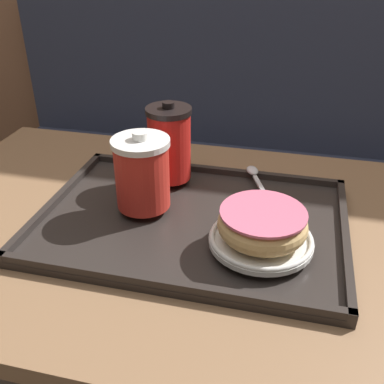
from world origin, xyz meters
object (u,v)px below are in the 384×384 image
(coffee_cup_front, at_px, (142,173))
(spoon, at_px, (255,176))
(coffee_cup_rear, at_px, (169,143))
(donut_chocolate_glazed, at_px, (262,224))

(coffee_cup_front, xyz_separation_m, spoon, (0.17, 0.14, -0.06))
(coffee_cup_front, distance_m, coffee_cup_rear, 0.11)
(coffee_cup_front, distance_m, donut_chocolate_glazed, 0.22)
(coffee_cup_rear, xyz_separation_m, donut_chocolate_glazed, (0.19, -0.17, -0.03))
(donut_chocolate_glazed, distance_m, spoon, 0.21)
(donut_chocolate_glazed, relative_size, spoon, 0.97)
(donut_chocolate_glazed, bearing_deg, coffee_cup_front, 162.72)
(coffee_cup_rear, bearing_deg, coffee_cup_front, -98.37)
(coffee_cup_rear, bearing_deg, donut_chocolate_glazed, -42.03)
(coffee_cup_rear, height_order, spoon, coffee_cup_rear)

